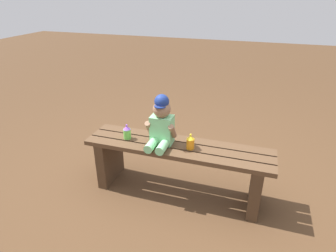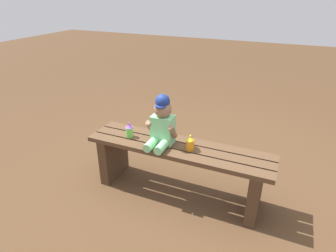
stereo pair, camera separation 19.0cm
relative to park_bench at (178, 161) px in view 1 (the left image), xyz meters
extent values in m
plane|color=#4C331E|center=(0.00, 0.00, -0.30)|extent=(16.00, 16.00, 0.00)
cube|color=#513823|center=(0.00, -0.12, 0.13)|extent=(1.48, 0.10, 0.04)
cube|color=#513823|center=(0.00, 0.00, 0.13)|extent=(1.48, 0.10, 0.04)
cube|color=#513823|center=(0.00, 0.12, 0.13)|extent=(1.48, 0.10, 0.04)
cube|color=#452F1E|center=(-0.62, 0.00, -0.10)|extent=(0.08, 0.34, 0.41)
cube|color=#452F1E|center=(0.62, 0.00, -0.10)|extent=(0.08, 0.34, 0.41)
cube|color=#7FCC8C|center=(-0.13, 0.00, 0.26)|extent=(0.17, 0.12, 0.23)
sphere|color=#8C664C|center=(-0.13, 0.00, 0.44)|extent=(0.14, 0.14, 0.14)
cylinder|color=navy|center=(-0.13, -0.03, 0.47)|extent=(0.09, 0.09, 0.01)
sphere|color=navy|center=(-0.13, 0.00, 0.50)|extent=(0.11, 0.11, 0.11)
cylinder|color=#85D693|center=(-0.18, -0.12, 0.18)|extent=(0.07, 0.16, 0.07)
cylinder|color=#85D693|center=(-0.09, -0.12, 0.18)|extent=(0.07, 0.16, 0.07)
cylinder|color=#8C664C|center=(-0.22, -0.03, 0.28)|extent=(0.04, 0.12, 0.14)
cylinder|color=#8C664C|center=(-0.04, -0.03, 0.28)|extent=(0.04, 0.12, 0.14)
cylinder|color=#66CC4C|center=(-0.42, -0.02, 0.19)|extent=(0.06, 0.06, 0.08)
cone|color=#8C4CCC|center=(-0.42, -0.02, 0.24)|extent=(0.06, 0.06, 0.03)
cylinder|color=#8C4CCC|center=(-0.42, -0.02, 0.26)|extent=(0.01, 0.01, 0.02)
cylinder|color=orange|center=(0.10, -0.02, 0.19)|extent=(0.06, 0.06, 0.08)
cone|color=yellow|center=(0.10, -0.02, 0.24)|extent=(0.06, 0.06, 0.03)
cylinder|color=yellow|center=(0.10, -0.02, 0.26)|extent=(0.01, 0.01, 0.02)
camera|label=1|loc=(0.53, -1.88, 1.26)|focal=30.63mm
camera|label=2|loc=(0.71, -1.81, 1.26)|focal=30.63mm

